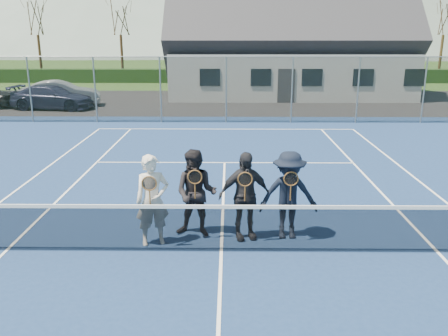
{
  "coord_description": "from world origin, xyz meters",
  "views": [
    {
      "loc": [
        0.14,
        -8.24,
        4.04
      ],
      "look_at": [
        0.03,
        1.5,
        1.25
      ],
      "focal_mm": 38.0,
      "sensor_mm": 36.0,
      "label": 1
    }
  ],
  "objects_px": {
    "player_b": "(196,193)",
    "player_c": "(244,196)",
    "car_b": "(60,94)",
    "player_d": "(289,195)",
    "tennis_net": "(221,226)",
    "clubhouse": "(288,33)",
    "player_a": "(152,200)",
    "car_c": "(53,97)"
  },
  "relations": [
    {
      "from": "clubhouse",
      "to": "player_b",
      "type": "height_order",
      "value": "clubhouse"
    },
    {
      "from": "car_b",
      "to": "player_c",
      "type": "relative_size",
      "value": 2.42
    },
    {
      "from": "tennis_net",
      "to": "player_c",
      "type": "height_order",
      "value": "player_c"
    },
    {
      "from": "player_a",
      "to": "player_b",
      "type": "xyz_separation_m",
      "value": [
        0.82,
        0.42,
        -0.0
      ]
    },
    {
      "from": "player_d",
      "to": "car_c",
      "type": "bearing_deg",
      "value": 122.8
    },
    {
      "from": "car_c",
      "to": "player_c",
      "type": "xyz_separation_m",
      "value": [
        9.92,
        -16.79,
        0.28
      ]
    },
    {
      "from": "player_b",
      "to": "clubhouse",
      "type": "bearing_deg",
      "value": 78.98
    },
    {
      "from": "car_c",
      "to": "car_b",
      "type": "bearing_deg",
      "value": 3.79
    },
    {
      "from": "car_b",
      "to": "player_b",
      "type": "relative_size",
      "value": 2.42
    },
    {
      "from": "car_b",
      "to": "tennis_net",
      "type": "relative_size",
      "value": 0.37
    },
    {
      "from": "tennis_net",
      "to": "player_a",
      "type": "height_order",
      "value": "player_a"
    },
    {
      "from": "car_c",
      "to": "player_b",
      "type": "bearing_deg",
      "value": -145.13
    },
    {
      "from": "clubhouse",
      "to": "car_c",
      "type": "bearing_deg",
      "value": -154.04
    },
    {
      "from": "player_d",
      "to": "tennis_net",
      "type": "bearing_deg",
      "value": -152.76
    },
    {
      "from": "player_b",
      "to": "car_b",
      "type": "bearing_deg",
      "value": 116.65
    },
    {
      "from": "player_a",
      "to": "player_b",
      "type": "relative_size",
      "value": 1.0
    },
    {
      "from": "player_b",
      "to": "player_c",
      "type": "height_order",
      "value": "same"
    },
    {
      "from": "car_b",
      "to": "player_d",
      "type": "height_order",
      "value": "player_d"
    },
    {
      "from": "player_a",
      "to": "player_d",
      "type": "xyz_separation_m",
      "value": [
        2.67,
        0.32,
        -0.0
      ]
    },
    {
      "from": "player_c",
      "to": "clubhouse",
      "type": "bearing_deg",
      "value": 81.35
    },
    {
      "from": "clubhouse",
      "to": "player_a",
      "type": "distance_m",
      "value": 24.42
    },
    {
      "from": "car_c",
      "to": "clubhouse",
      "type": "xyz_separation_m",
      "value": [
        13.47,
        6.56,
        3.34
      ]
    },
    {
      "from": "car_b",
      "to": "player_c",
      "type": "height_order",
      "value": "player_c"
    },
    {
      "from": "tennis_net",
      "to": "player_d",
      "type": "height_order",
      "value": "player_d"
    },
    {
      "from": "car_b",
      "to": "player_b",
      "type": "bearing_deg",
      "value": -164.39
    },
    {
      "from": "player_a",
      "to": "player_c",
      "type": "relative_size",
      "value": 1.0
    },
    {
      "from": "player_c",
      "to": "car_b",
      "type": "bearing_deg",
      "value": 118.91
    },
    {
      "from": "car_b",
      "to": "tennis_net",
      "type": "xyz_separation_m",
      "value": [
        9.42,
        -18.51,
        -0.18
      ]
    },
    {
      "from": "player_a",
      "to": "car_b",
      "type": "bearing_deg",
      "value": 114.0
    },
    {
      "from": "tennis_net",
      "to": "player_b",
      "type": "distance_m",
      "value": 1.01
    },
    {
      "from": "clubhouse",
      "to": "player_c",
      "type": "bearing_deg",
      "value": -98.65
    },
    {
      "from": "player_c",
      "to": "player_d",
      "type": "height_order",
      "value": "same"
    },
    {
      "from": "clubhouse",
      "to": "player_b",
      "type": "distance_m",
      "value": 23.85
    },
    {
      "from": "tennis_net",
      "to": "player_a",
      "type": "bearing_deg",
      "value": 164.76
    },
    {
      "from": "player_d",
      "to": "player_c",
      "type": "bearing_deg",
      "value": -177.47
    },
    {
      "from": "clubhouse",
      "to": "player_c",
      "type": "distance_m",
      "value": 23.82
    },
    {
      "from": "player_c",
      "to": "player_d",
      "type": "bearing_deg",
      "value": 2.53
    },
    {
      "from": "car_b",
      "to": "clubhouse",
      "type": "relative_size",
      "value": 0.28
    },
    {
      "from": "car_c",
      "to": "player_b",
      "type": "distance_m",
      "value": 18.91
    },
    {
      "from": "car_b",
      "to": "player_a",
      "type": "relative_size",
      "value": 2.42
    },
    {
      "from": "player_a",
      "to": "player_c",
      "type": "xyz_separation_m",
      "value": [
        1.79,
        0.28,
        -0.0
      ]
    },
    {
      "from": "player_c",
      "to": "tennis_net",
      "type": "bearing_deg",
      "value": -124.81
    }
  ]
}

